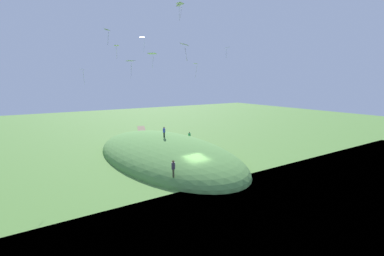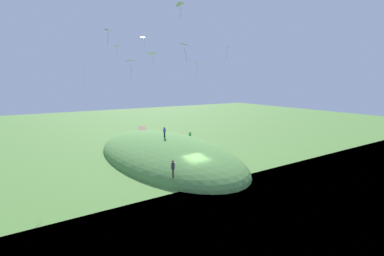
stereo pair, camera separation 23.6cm
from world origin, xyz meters
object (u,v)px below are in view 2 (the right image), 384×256
object	(u,v)px
person_with_child	(190,135)
kite_4	(180,5)
person_on_hilltop	(164,131)
kite_3	(117,47)
kite_10	(107,31)
kite_2	(227,48)
kite_5	(152,54)
kite_8	(143,39)
kite_1	(184,45)
kite_0	(179,6)
kite_7	(196,65)
person_near_shore	(173,166)
kite_6	(83,71)
kite_9	(130,61)

from	to	relation	value
person_with_child	kite_4	distance (m)	23.02
person_on_hilltop	kite_3	bearing A→B (deg)	-136.89
person_with_child	kite_10	xyz separation A→B (m)	(-13.14, 17.45, 14.18)
kite_2	kite_4	distance (m)	7.77
kite_5	kite_8	world-z (taller)	kite_8
kite_1	kite_4	bearing A→B (deg)	-26.86
kite_0	kite_2	world-z (taller)	kite_0
person_on_hilltop	kite_7	bearing A→B (deg)	59.13
kite_0	kite_2	distance (m)	8.66
person_with_child	kite_8	bearing A→B (deg)	-50.12
person_near_shore	kite_8	size ratio (longest dim) A/B	0.85
person_near_shore	kite_6	distance (m)	18.33
kite_1	kite_9	xyz separation A→B (m)	(5.39, 3.50, -1.35)
kite_2	kite_10	size ratio (longest dim) A/B	0.94
kite_2	kite_10	bearing A→B (deg)	92.02
person_with_child	kite_0	bearing A→B (deg)	-10.44
kite_1	kite_5	xyz separation A→B (m)	(9.20, -0.82, -0.02)
kite_3	kite_5	world-z (taller)	kite_3
kite_9	kite_10	world-z (taller)	kite_10
person_on_hilltop	kite_4	size ratio (longest dim) A/B	0.78
kite_6	kite_10	bearing A→B (deg)	-178.00
kite_5	kite_10	world-z (taller)	kite_10
kite_0	kite_7	size ratio (longest dim) A/B	0.63
kite_4	kite_7	distance (m)	10.12
person_near_shore	kite_6	size ratio (longest dim) A/B	0.91
kite_1	kite_10	size ratio (longest dim) A/B	1.15
kite_0	kite_5	bearing A→B (deg)	2.91
kite_1	person_with_child	bearing A→B (deg)	-33.66
kite_5	kite_10	xyz separation A→B (m)	(-5.53, 7.08, 1.25)
kite_3	person_on_hilltop	bearing A→B (deg)	-113.04
person_near_shore	person_with_child	distance (m)	20.67
kite_3	kite_6	world-z (taller)	kite_3
person_on_hilltop	kite_10	distance (m)	17.25
kite_6	kite_9	distance (m)	9.81
person_with_child	kite_10	world-z (taller)	kite_10
kite_6	kite_9	size ratio (longest dim) A/B	1.11
person_on_hilltop	person_with_child	world-z (taller)	person_on_hilltop
kite_4	kite_7	world-z (taller)	kite_4
kite_0	kite_4	xyz separation A→B (m)	(2.61, -1.68, 1.02)
kite_0	kite_5	size ratio (longest dim) A/B	0.72
kite_1	kite_3	size ratio (longest dim) A/B	0.95
kite_5	kite_7	size ratio (longest dim) A/B	0.87
person_near_shore	kite_9	xyz separation A→B (m)	(5.10, 2.29, 10.67)
person_near_shore	kite_0	xyz separation A→B (m)	(2.66, -2.35, 16.32)
person_near_shore	kite_1	bearing A→B (deg)	-106.47
kite_10	kite_6	bearing A→B (deg)	2.00
kite_5	kite_7	xyz separation A→B (m)	(1.78, -7.79, -0.96)
kite_8	kite_1	bearing A→B (deg)	173.02
person_with_child	kite_10	bearing A→B (deg)	-27.50
kite_7	kite_10	size ratio (longest dim) A/B	1.43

